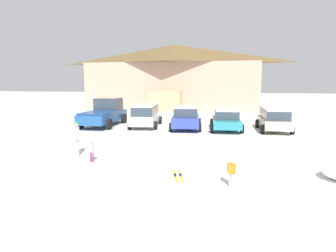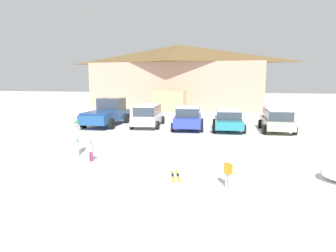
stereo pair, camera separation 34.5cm
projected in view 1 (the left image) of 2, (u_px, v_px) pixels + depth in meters
The scene contains 11 objects.
ground at pixel (124, 214), 8.11m from camera, with size 160.00×160.00×0.00m, color silver.
ski_lodge at pixel (174, 76), 38.66m from camera, with size 22.07×10.62×8.07m.
parked_white_suv at pixel (146, 115), 23.33m from camera, with size 2.43×4.89×1.70m.
parked_blue_hatchback at pixel (186, 118), 22.18m from camera, with size 2.49×4.48×1.67m.
parked_teal_hatchback at pixel (226, 119), 21.68m from camera, with size 2.38×4.45×1.51m.
parked_beige_suv at pixel (274, 119), 21.28m from camera, with size 2.19×4.30×1.61m.
pickup_truck at pixel (105, 113), 23.95m from camera, with size 2.55×5.64×2.15m.
skier_child_in_orange_jacket at pixel (231, 171), 10.06m from camera, with size 0.30×0.26×0.99m.
skier_child_in_pink_snowsuit at pixel (92, 151), 13.22m from camera, with size 0.33×0.13×0.89m.
skier_adult_in_blue_parka at pixel (77, 137), 14.17m from camera, with size 0.39×0.57×1.67m.
pair_of_skis at pixel (178, 176), 11.29m from camera, with size 0.64×1.46×0.08m.
Camera 1 is at (2.47, -7.34, 3.59)m, focal length 32.00 mm.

